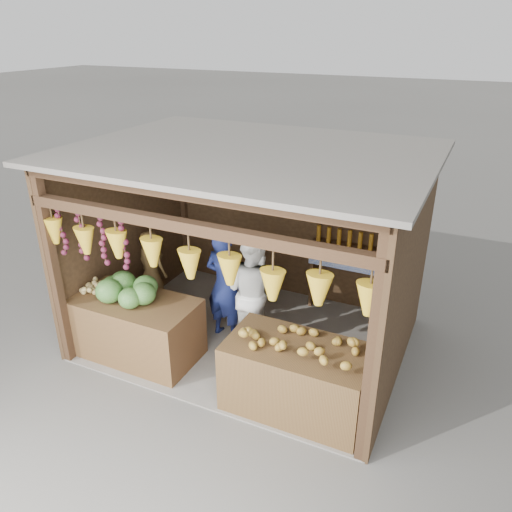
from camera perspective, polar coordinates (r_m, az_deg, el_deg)
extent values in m
plane|color=#514F49|center=(7.10, -0.66, -9.38)|extent=(80.00, 80.00, 0.00)
cube|color=slate|center=(7.09, -0.66, -9.31)|extent=(4.00, 3.00, 0.02)
cube|color=black|center=(7.73, 4.15, 4.40)|extent=(4.00, 0.06, 2.60)
cube|color=black|center=(7.48, -14.66, 2.92)|extent=(0.06, 3.00, 2.60)
cube|color=black|center=(5.95, 16.92, -3.23)|extent=(0.06, 3.00, 2.60)
cube|color=#605B54|center=(6.02, -0.79, 11.78)|extent=(4.30, 3.30, 0.06)
cube|color=black|center=(6.50, -22.14, -1.56)|extent=(0.11, 0.11, 2.60)
cube|color=black|center=(4.73, 13.19, -10.64)|extent=(0.11, 0.11, 2.60)
cube|color=black|center=(8.52, -8.29, 6.18)|extent=(0.11, 0.11, 2.60)
cube|color=black|center=(7.26, 18.38, 1.76)|extent=(0.11, 0.11, 2.60)
cube|color=black|center=(4.95, -8.08, 3.38)|extent=(4.00, 0.12, 0.12)
cube|color=black|center=(4.84, -8.32, 7.13)|extent=(4.00, 0.12, 0.12)
cube|color=#382314|center=(7.36, 11.15, 0.80)|extent=(1.25, 0.30, 0.05)
cube|color=#382314|center=(7.72, 6.65, -2.00)|extent=(0.05, 0.28, 1.05)
cube|color=#382314|center=(7.49, 15.14, -3.66)|extent=(0.05, 0.28, 1.05)
cube|color=blue|center=(7.27, 10.74, -0.60)|extent=(1.25, 0.02, 0.30)
cube|color=#492D18|center=(6.76, -13.65, -7.95)|extent=(1.66, 0.85, 0.82)
cube|color=#452C17|center=(5.74, 4.67, -13.73)|extent=(1.58, 0.85, 0.83)
cube|color=black|center=(7.81, -11.45, -5.18)|extent=(0.32, 0.32, 0.30)
imported|color=#151E50|center=(6.75, -3.59, -3.36)|extent=(0.63, 0.46, 1.61)
imported|color=white|center=(6.52, -0.32, -4.02)|extent=(0.95, 0.82, 1.68)
imported|color=brown|center=(7.51, -11.87, -0.84)|extent=(0.55, 0.42, 1.01)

